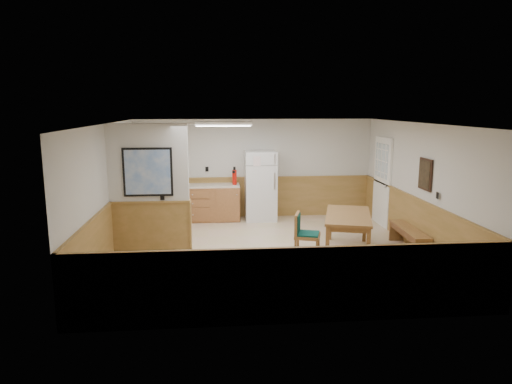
{
  "coord_description": "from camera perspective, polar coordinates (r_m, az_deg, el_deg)",
  "views": [
    {
      "loc": [
        -0.98,
        -8.51,
        2.82
      ],
      "look_at": [
        -0.18,
        0.4,
        1.13
      ],
      "focal_mm": 32.0,
      "sensor_mm": 36.0,
      "label": 1
    }
  ],
  "objects": [
    {
      "name": "kitchen_counter",
      "position": [
        11.44,
        -6.14,
        -1.27
      ],
      "size": [
        2.2,
        0.61,
        1.0
      ],
      "color": "#9E6438",
      "rests_on": "ground"
    },
    {
      "name": "wainscot_back",
      "position": [
        11.76,
        -0.22,
        -0.68
      ],
      "size": [
        6.0,
        0.04,
        1.0
      ],
      "primitive_type": "cube",
      "color": "#AB7E44",
      "rests_on": "ground"
    },
    {
      "name": "wall_painting",
      "position": [
        9.19,
        20.39,
        2.09
      ],
      "size": [
        0.04,
        0.5,
        0.6
      ],
      "color": "black",
      "rests_on": "right_wall"
    },
    {
      "name": "dining_bench",
      "position": [
        9.52,
        18.57,
        -4.97
      ],
      "size": [
        0.4,
        1.49,
        0.45
      ],
      "rotation": [
        0.0,
        0.0,
        -0.05
      ],
      "color": "olive",
      "rests_on": "ground"
    },
    {
      "name": "dining_table",
      "position": [
        9.05,
        11.43,
        -3.34
      ],
      "size": [
        1.27,
        1.84,
        0.75
      ],
      "rotation": [
        0.0,
        0.0,
        -0.28
      ],
      "color": "olive",
      "rests_on": "ground"
    },
    {
      "name": "wainscot_right",
      "position": [
        9.66,
        19.3,
        -3.8
      ],
      "size": [
        0.04,
        6.0,
        1.0
      ],
      "primitive_type": "cube",
      "color": "#AB7E44",
      "rests_on": "ground"
    },
    {
      "name": "left_wall",
      "position": [
        8.88,
        -18.16,
        -0.01
      ],
      "size": [
        0.02,
        6.0,
        2.5
      ],
      "primitive_type": "cube",
      "color": "silver",
      "rests_on": "ground"
    },
    {
      "name": "soap_bottle",
      "position": [
        11.41,
        -11.27,
        1.36
      ],
      "size": [
        0.07,
        0.07,
        0.22
      ],
      "primitive_type": "cylinder",
      "rotation": [
        0.0,
        0.0,
        0.01
      ],
      "color": "#167D24",
      "rests_on": "kitchen_counter"
    },
    {
      "name": "ground",
      "position": [
        9.01,
        1.41,
        -7.53
      ],
      "size": [
        6.0,
        6.0,
        0.0
      ],
      "primitive_type": "plane",
      "color": "beige",
      "rests_on": "ground"
    },
    {
      "name": "fire_extinguisher",
      "position": [
        11.29,
        -2.71,
        1.91
      ],
      "size": [
        0.14,
        0.14,
        0.45
      ],
      "rotation": [
        0.0,
        0.0,
        0.33
      ],
      "color": "red",
      "rests_on": "kitchen_counter"
    },
    {
      "name": "fluorescent_fixture",
      "position": [
        9.81,
        -4.09,
        8.49
      ],
      "size": [
        1.2,
        0.3,
        0.09
      ],
      "color": "white",
      "rests_on": "ceiling"
    },
    {
      "name": "dining_chair",
      "position": [
        8.64,
        5.87,
        -4.97
      ],
      "size": [
        0.73,
        0.6,
        0.85
      ],
      "rotation": [
        0.0,
        0.0,
        -0.3
      ],
      "color": "olive",
      "rests_on": "ground"
    },
    {
      "name": "exterior_door",
      "position": [
        11.27,
        15.46,
        1.28
      ],
      "size": [
        0.07,
        1.02,
        2.15
      ],
      "color": "white",
      "rests_on": "ground"
    },
    {
      "name": "ceiling",
      "position": [
        8.57,
        1.48,
        8.56
      ],
      "size": [
        6.0,
        6.0,
        0.02
      ],
      "primitive_type": "cube",
      "color": "white",
      "rests_on": "back_wall"
    },
    {
      "name": "kitchen_window",
      "position": [
        11.61,
        -10.64,
        4.23
      ],
      "size": [
        0.8,
        0.04,
        1.0
      ],
      "color": "white",
      "rests_on": "back_wall"
    },
    {
      "name": "refrigerator",
      "position": [
        11.36,
        0.58,
        0.8
      ],
      "size": [
        0.77,
        0.72,
        1.73
      ],
      "rotation": [
        0.0,
        0.0,
        -0.0
      ],
      "color": "white",
      "rests_on": "ground"
    },
    {
      "name": "back_wall",
      "position": [
        11.65,
        -0.23,
        2.96
      ],
      "size": [
        6.0,
        0.02,
        2.5
      ],
      "primitive_type": "cube",
      "color": "silver",
      "rests_on": "ground"
    },
    {
      "name": "partition_wall",
      "position": [
        8.94,
        -13.19,
        0.19
      ],
      "size": [
        1.5,
        0.2,
        2.5
      ],
      "color": "silver",
      "rests_on": "ground"
    },
    {
      "name": "right_wall",
      "position": [
        9.52,
        19.69,
        0.58
      ],
      "size": [
        0.02,
        6.0,
        2.5
      ],
      "primitive_type": "cube",
      "color": "silver",
      "rests_on": "ground"
    },
    {
      "name": "wainscot_left",
      "position": [
        9.04,
        -17.76,
        -4.69
      ],
      "size": [
        0.04,
        6.0,
        1.0
      ],
      "primitive_type": "cube",
      "color": "#AB7E44",
      "rests_on": "ground"
    }
  ]
}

